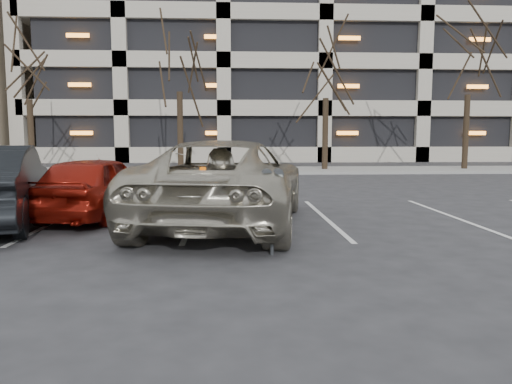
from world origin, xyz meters
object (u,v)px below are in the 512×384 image
object	(u,v)px
tree_a	(27,54)
tree_c	(326,53)
suv_silver	(226,183)
car_red	(97,186)
tree_b	(179,42)
parking_meter	(272,191)
tree_d	(470,47)

from	to	relation	value
tree_a	tree_c	size ratio (longest dim) A/B	0.97
suv_silver	car_red	bearing A→B (deg)	-9.97
tree_b	tree_c	bearing A→B (deg)	0.00
tree_b	suv_silver	bearing A→B (deg)	-80.95
tree_c	suv_silver	bearing A→B (deg)	-108.12
tree_a	parking_meter	world-z (taller)	tree_a
tree_b	suv_silver	xyz separation A→B (m)	(2.29, -14.39, -5.29)
tree_d	parking_meter	size ratio (longest dim) A/B	6.63
tree_c	car_red	world-z (taller)	tree_c
tree_b	tree_c	distance (m)	7.01
suv_silver	parking_meter	bearing A→B (deg)	114.67
tree_c	tree_d	xyz separation A→B (m)	(7.00, 0.00, 0.32)
parking_meter	suv_silver	distance (m)	2.67
tree_a	car_red	world-z (taller)	tree_a
tree_a	suv_silver	distance (m)	17.75
tree_b	car_red	distance (m)	14.49
tree_b	tree_a	bearing A→B (deg)	180.00
tree_d	tree_a	bearing A→B (deg)	180.00
tree_b	suv_silver	distance (m)	15.50
tree_c	car_red	bearing A→B (deg)	-119.10
tree_c	tree_b	bearing A→B (deg)	180.00
tree_d	tree_b	bearing A→B (deg)	180.00
tree_c	parking_meter	world-z (taller)	tree_c
tree_a	suv_silver	xyz separation A→B (m)	(9.29, -14.39, -4.67)
tree_d	parking_meter	xyz separation A→B (m)	(-11.00, -16.96, -5.03)
parking_meter	car_red	world-z (taller)	car_red
tree_c	car_red	distance (m)	16.16
tree_c	tree_d	bearing A→B (deg)	0.00
tree_a	tree_c	world-z (taller)	tree_c
tree_d	suv_silver	world-z (taller)	tree_d
tree_b	tree_d	distance (m)	14.00
tree_a	tree_b	distance (m)	7.03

